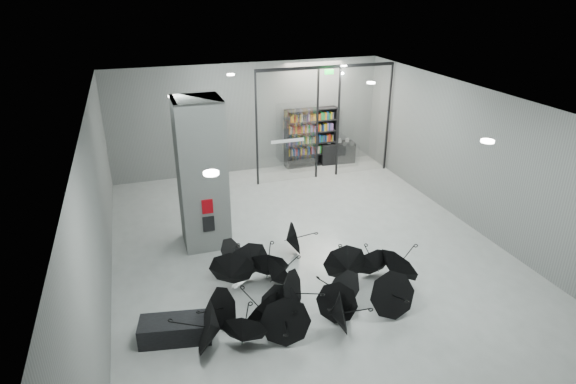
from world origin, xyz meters
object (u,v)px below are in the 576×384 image
object	(u,v)px
bench	(176,330)
bookshelf	(311,137)
column	(202,174)
umbrella_cluster	(295,294)
shop_counter	(337,153)

from	to	relation	value
bench	bookshelf	distance (m)	10.49
column	bench	bearing A→B (deg)	-108.27
bench	bookshelf	size ratio (longest dim) A/B	0.63
bench	umbrella_cluster	size ratio (longest dim) A/B	0.25
umbrella_cluster	bench	bearing A→B (deg)	-173.87
shop_counter	umbrella_cluster	size ratio (longest dim) A/B	0.24
bench	umbrella_cluster	xyz separation A→B (m)	(2.63, 0.28, 0.08)
column	bench	world-z (taller)	column
bench	umbrella_cluster	world-z (taller)	umbrella_cluster
column	bookshelf	world-z (taller)	column
shop_counter	umbrella_cluster	distance (m)	9.34
shop_counter	umbrella_cluster	world-z (taller)	umbrella_cluster
bookshelf	bench	bearing A→B (deg)	-126.11
column	bench	distance (m)	4.32
bookshelf	shop_counter	size ratio (longest dim) A/B	1.66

